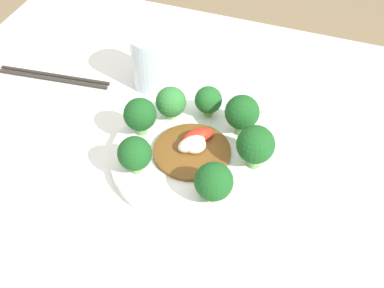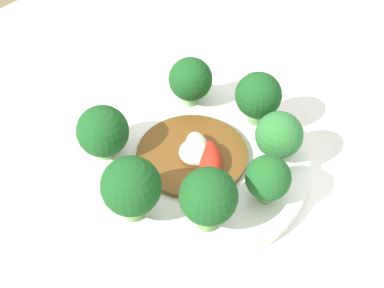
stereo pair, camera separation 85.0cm
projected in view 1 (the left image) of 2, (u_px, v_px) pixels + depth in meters
plate at (192, 157)px, 0.85m from camera, size 0.26×0.26×0.02m
broccoli_west at (140, 115)px, 0.86m from camera, size 0.05×0.05×0.07m
broccoli_northwest at (171, 102)px, 0.89m from camera, size 0.05×0.05×0.06m
broccoli_northeast at (242, 113)px, 0.85m from camera, size 0.06×0.06×0.07m
broccoli_north at (208, 100)px, 0.89m from camera, size 0.05×0.05×0.06m
broccoli_southwest at (135, 154)px, 0.80m from camera, size 0.05×0.05×0.06m
broccoli_southeast at (214, 182)px, 0.76m from camera, size 0.06×0.06×0.06m
broccoli_east at (256, 145)px, 0.80m from camera, size 0.06×0.06×0.07m
stirfry_center at (193, 147)px, 0.85m from camera, size 0.12×0.12×0.03m
drinking_glass at (153, 61)px, 0.96m from camera, size 0.08×0.08×0.10m
chopsticks at (54, 77)px, 1.01m from camera, size 0.22×0.04×0.01m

